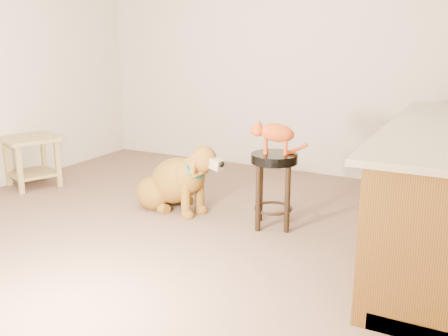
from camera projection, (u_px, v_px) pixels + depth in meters
The scene contains 8 objects.
floor at pixel (185, 221), 4.29m from camera, with size 4.50×4.00×0.01m, color brown.
room_shell at pixel (181, 17), 3.86m from camera, with size 4.54×4.04×2.62m.
cabinet_run at pixel (438, 194), 3.56m from camera, with size 0.70×2.56×0.94m.
padded_stool at pixel (274, 175), 4.05m from camera, with size 0.41×0.41×0.62m.
wood_stool at pixel (436, 168), 4.42m from camera, with size 0.53×0.53×0.77m.
side_table at pixel (32, 154), 5.19m from camera, with size 0.67×0.67×0.53m.
golden_retriever at pixel (176, 182), 4.50m from camera, with size 1.05×0.60×0.69m.
tabby_kitten at pixel (274, 134), 3.97m from camera, with size 0.43×0.29×0.30m.
Camera 1 is at (2.15, -3.42, 1.54)m, focal length 40.00 mm.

